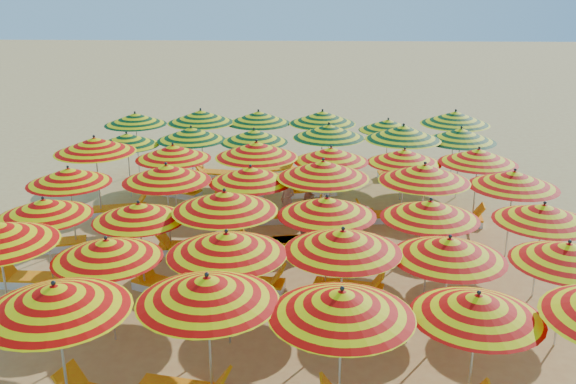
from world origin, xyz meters
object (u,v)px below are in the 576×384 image
(umbrella_21, at_px, (323,169))
(lounger_4, at_px, (368,332))
(umbrella_1, at_px, (55,298))
(umbrella_31, at_px, (191,134))
(lounger_11, at_px, (269,244))
(lounger_21, at_px, (215,174))
(umbrella_32, at_px, (254,136))
(lounger_13, at_px, (121,210))
(beachgoer_a, at_px, (288,200))
(umbrella_25, at_px, (173,152))
(umbrella_13, at_px, (139,212))
(umbrella_27, at_px, (331,154))
(umbrella_20, at_px, (251,175))
(umbrella_9, at_px, (343,241))
(lounger_18, at_px, (179,192))
(lounger_23, at_px, (402,175))
(umbrella_24, at_px, (95,145))
(umbrella_30, at_px, (127,139))
(umbrella_39, at_px, (322,117))
(umbrella_26, at_px, (256,150))
(umbrella_33, at_px, (329,131))
(umbrella_7, at_px, (107,249))
(umbrella_8, at_px, (227,244))
(umbrella_4, at_px, (478,306))
(umbrella_18, at_px, (69,176))
(umbrella_14, at_px, (225,201))
(lounger_19, at_px, (240,193))
(beachgoer_b, at_px, (310,217))
(umbrella_15, at_px, (327,206))
(lounger_10, at_px, (187,248))
(umbrella_35, at_px, (461,135))
(umbrella_11, at_px, (568,253))
(umbrella_10, at_px, (449,248))
(lounger_15, at_px, (345,213))
(umbrella_40, at_px, (388,125))
(umbrella_29, at_px, (478,156))
(umbrella_41, at_px, (455,118))
(lounger_7, at_px, (252,284))
(umbrella_36, at_px, (135,119))
(umbrella_12, at_px, (44,208))
(lounger_22, at_px, (275,170))
(umbrella_17, at_px, (544,213))
(lounger_6, at_px, (164,286))
(umbrella_22, at_px, (425,173))
(lounger_16, at_px, (382,216))
(umbrella_37, at_px, (201,116))

(umbrella_21, xyz_separation_m, lounger_4, (0.94, -4.69, -2.24))
(umbrella_1, relative_size, umbrella_21, 0.93)
(umbrella_31, xyz_separation_m, lounger_11, (3.00, -4.71, -2.07))
(umbrella_21, relative_size, lounger_21, 1.82)
(umbrella_32, height_order, lounger_13, umbrella_32)
(beachgoer_a, bearing_deg, umbrella_25, -141.36)
(umbrella_13, height_order, umbrella_27, umbrella_27)
(umbrella_20, bearing_deg, lounger_21, 107.07)
(umbrella_9, relative_size, umbrella_32, 1.11)
(lounger_18, xyz_separation_m, lounger_23, (8.15, 2.33, 0.00))
(umbrella_24, bearing_deg, lounger_23, 23.38)
(umbrella_30, bearing_deg, umbrella_39, 20.62)
(umbrella_26, distance_m, umbrella_33, 3.54)
(umbrella_7, relative_size, umbrella_8, 0.98)
(umbrella_4, relative_size, umbrella_18, 0.83)
(umbrella_8, bearing_deg, umbrella_9, 6.17)
(umbrella_14, distance_m, umbrella_20, 2.70)
(umbrella_4, xyz_separation_m, lounger_19, (-5.34, 11.46, -1.98))
(umbrella_8, height_order, beachgoer_b, umbrella_8)
(umbrella_15, xyz_separation_m, lounger_10, (-3.86, 2.12, -2.07))
(umbrella_7, distance_m, umbrella_15, 5.18)
(umbrella_35, distance_m, umbrella_39, 5.19)
(umbrella_11, distance_m, beachgoer_a, 9.22)
(umbrella_10, bearing_deg, lounger_15, 103.20)
(umbrella_33, height_order, umbrella_40, umbrella_33)
(umbrella_29, bearing_deg, umbrella_24, 178.71)
(umbrella_39, height_order, lounger_4, umbrella_39)
(umbrella_9, bearing_deg, umbrella_41, 67.96)
(umbrella_18, xyz_separation_m, umbrella_32, (4.74, 4.72, 0.01))
(lounger_7, height_order, lounger_21, same)
(umbrella_25, bearing_deg, umbrella_13, -87.55)
(umbrella_33, height_order, umbrella_36, umbrella_33)
(umbrella_24, distance_m, umbrella_30, 2.05)
(umbrella_4, bearing_deg, beachgoer_a, 111.31)
(umbrella_36, xyz_separation_m, lounger_23, (10.23, -0.19, -2.06))
(umbrella_12, xyz_separation_m, lounger_22, (4.99, 9.78, -1.98))
(umbrella_17, distance_m, umbrella_26, 8.52)
(umbrella_29, height_order, lounger_18, umbrella_29)
(umbrella_31, distance_m, umbrella_32, 2.19)
(lounger_4, distance_m, lounger_6, 5.24)
(umbrella_11, relative_size, lounger_6, 1.54)
(umbrella_29, distance_m, beachgoer_b, 5.52)
(umbrella_22, distance_m, lounger_16, 3.31)
(umbrella_10, relative_size, umbrella_15, 1.08)
(umbrella_37, height_order, lounger_6, umbrella_37)
(umbrella_10, relative_size, umbrella_22, 1.01)
(umbrella_1, relative_size, lounger_23, 1.72)
(umbrella_1, distance_m, lounger_15, 11.55)
(umbrella_10, relative_size, umbrella_30, 1.07)
(umbrella_15, bearing_deg, lounger_22, 100.68)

